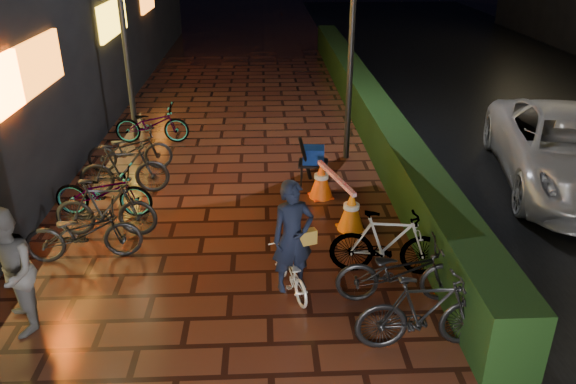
{
  "coord_description": "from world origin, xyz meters",
  "views": [
    {
      "loc": [
        0.52,
        -6.73,
        4.79
      ],
      "look_at": [
        0.88,
        1.08,
        1.1
      ],
      "focal_mm": 35.0,
      "sensor_mm": 36.0,
      "label": 1
    }
  ],
  "objects_px": {
    "bystander_person": "(8,273)",
    "cart_assembly": "(313,157)",
    "traffic_barrier": "(335,194)",
    "cyclist": "(292,253)",
    "van": "(570,150)"
  },
  "relations": [
    {
      "from": "bystander_person",
      "to": "cart_assembly",
      "type": "bearing_deg",
      "value": 111.61
    },
    {
      "from": "traffic_barrier",
      "to": "cart_assembly",
      "type": "xyz_separation_m",
      "value": [
        -0.31,
        1.33,
        0.21
      ]
    },
    {
      "from": "traffic_barrier",
      "to": "cyclist",
      "type": "bearing_deg",
      "value": -110.47
    },
    {
      "from": "traffic_barrier",
      "to": "cart_assembly",
      "type": "height_order",
      "value": "cart_assembly"
    },
    {
      "from": "van",
      "to": "traffic_barrier",
      "type": "bearing_deg",
      "value": -156.68
    },
    {
      "from": "van",
      "to": "cyclist",
      "type": "xyz_separation_m",
      "value": [
        -5.75,
        -3.48,
        -0.11
      ]
    },
    {
      "from": "van",
      "to": "cart_assembly",
      "type": "bearing_deg",
      "value": -172.04
    },
    {
      "from": "traffic_barrier",
      "to": "van",
      "type": "bearing_deg",
      "value": 11.44
    },
    {
      "from": "bystander_person",
      "to": "van",
      "type": "relative_size",
      "value": 0.32
    },
    {
      "from": "bystander_person",
      "to": "cyclist",
      "type": "relative_size",
      "value": 0.99
    },
    {
      "from": "van",
      "to": "cart_assembly",
      "type": "height_order",
      "value": "van"
    },
    {
      "from": "bystander_person",
      "to": "traffic_barrier",
      "type": "distance_m",
      "value": 5.55
    },
    {
      "from": "bystander_person",
      "to": "traffic_barrier",
      "type": "bearing_deg",
      "value": 99.79
    },
    {
      "from": "bystander_person",
      "to": "cart_assembly",
      "type": "height_order",
      "value": "bystander_person"
    },
    {
      "from": "cyclist",
      "to": "traffic_barrier",
      "type": "distance_m",
      "value": 2.69
    }
  ]
}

